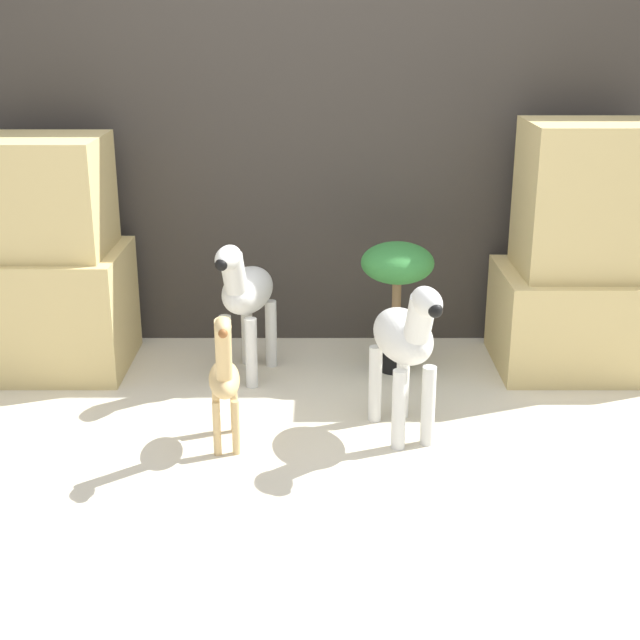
# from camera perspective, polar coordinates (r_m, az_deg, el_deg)

# --- Properties ---
(ground_plane) EXTENTS (14.00, 14.00, 0.00)m
(ground_plane) POSITION_cam_1_polar(r_m,az_deg,el_deg) (3.25, -0.58, -9.84)
(ground_plane) COLOR beige
(wall_back) EXTENTS (6.40, 0.08, 2.20)m
(wall_back) POSITION_cam_1_polar(r_m,az_deg,el_deg) (4.32, -0.43, 12.84)
(wall_back) COLOR #38332D
(wall_back) RESTS_ON ground_plane
(rock_pillar_left) EXTENTS (0.75, 0.59, 1.06)m
(rock_pillar_left) POSITION_cam_1_polar(r_m,az_deg,el_deg) (4.23, -17.39, 3.38)
(rock_pillar_left) COLOR #D1B775
(rock_pillar_left) RESTS_ON ground_plane
(rock_pillar_right) EXTENTS (0.75, 0.59, 1.13)m
(rock_pillar_right) POSITION_cam_1_polar(r_m,az_deg,el_deg) (4.21, 16.59, 3.56)
(rock_pillar_right) COLOR #D1B775
(rock_pillar_right) RESTS_ON ground_plane
(zebra_right) EXTENTS (0.30, 0.50, 0.66)m
(zebra_right) POSITION_cam_1_polar(r_m,az_deg,el_deg) (3.39, 5.56, -1.39)
(zebra_right) COLOR silver
(zebra_right) RESTS_ON ground_plane
(zebra_left) EXTENTS (0.30, 0.50, 0.66)m
(zebra_left) POSITION_cam_1_polar(r_m,az_deg,el_deg) (3.94, -4.78, 1.61)
(zebra_left) COLOR silver
(zebra_left) RESTS_ON ground_plane
(giraffe_figurine) EXTENTS (0.15, 0.40, 0.58)m
(giraffe_figurine) POSITION_cam_1_polar(r_m,az_deg,el_deg) (3.34, -6.11, -3.57)
(giraffe_figurine) COLOR tan
(giraffe_figurine) RESTS_ON ground_plane
(potted_palm_front) EXTENTS (0.33, 0.33, 0.61)m
(potted_palm_front) POSITION_cam_1_polar(r_m,az_deg,el_deg) (4.00, 5.00, 3.04)
(potted_palm_front) COLOR black
(potted_palm_front) RESTS_ON ground_plane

